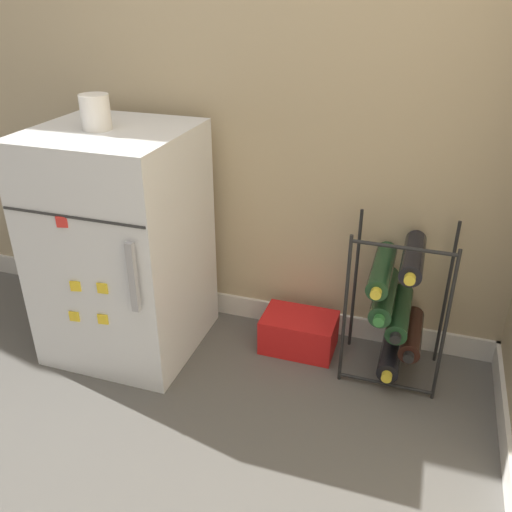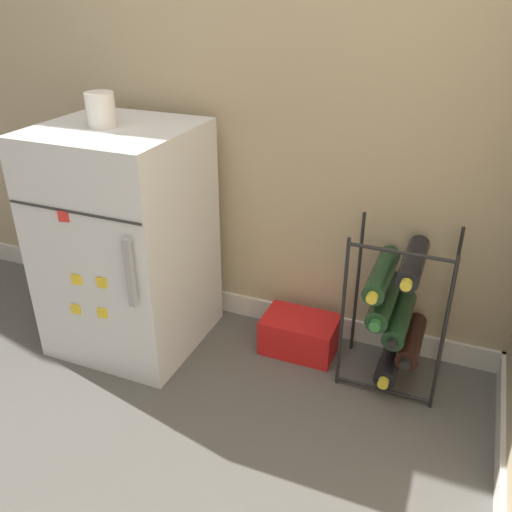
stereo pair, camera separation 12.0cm
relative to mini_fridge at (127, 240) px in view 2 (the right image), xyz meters
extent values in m
plane|color=#56544F|center=(0.51, -0.41, -0.42)|extent=(14.00, 14.00, 0.00)
cube|color=silver|center=(0.51, 0.30, -0.37)|extent=(6.69, 0.01, 0.09)
cube|color=silver|center=(0.00, 0.00, 0.00)|extent=(0.52, 0.50, 0.84)
cube|color=#2D2D2D|center=(0.00, -0.25, 0.21)|extent=(0.51, 0.00, 0.01)
cube|color=#9E9EA3|center=(0.20, -0.27, 0.04)|extent=(0.02, 0.02, 0.24)
cube|color=yellow|center=(-0.03, -0.26, -0.04)|extent=(0.04, 0.01, 0.04)
cube|color=yellow|center=(-0.06, -0.26, -0.16)|extent=(0.04, 0.01, 0.04)
cube|color=red|center=(-0.04, -0.26, 0.19)|extent=(0.04, 0.01, 0.04)
cube|color=yellow|center=(0.07, -0.26, -0.03)|extent=(0.04, 0.01, 0.04)
cube|color=yellow|center=(0.06, -0.26, -0.15)|extent=(0.04, 0.01, 0.04)
cylinder|color=black|center=(0.82, 0.02, -0.14)|extent=(0.01, 0.01, 0.57)
cylinder|color=black|center=(1.14, 0.02, -0.14)|extent=(0.01, 0.01, 0.57)
cylinder|color=black|center=(0.82, 0.24, -0.14)|extent=(0.01, 0.01, 0.57)
cylinder|color=black|center=(1.14, 0.24, -0.14)|extent=(0.01, 0.01, 0.57)
cylinder|color=black|center=(0.98, 0.02, -0.40)|extent=(0.32, 0.01, 0.01)
cylinder|color=black|center=(0.98, 0.02, 0.13)|extent=(0.32, 0.01, 0.01)
cylinder|color=black|center=(0.98, 0.13, -0.34)|extent=(0.07, 0.28, 0.07)
cylinder|color=gold|center=(0.98, -0.02, -0.34)|extent=(0.04, 0.02, 0.04)
cylinder|color=black|center=(1.04, 0.13, -0.25)|extent=(0.07, 0.25, 0.07)
cylinder|color=black|center=(1.04, -0.01, -0.25)|extent=(0.03, 0.02, 0.03)
cylinder|color=#19381E|center=(0.99, 0.13, -0.17)|extent=(0.07, 0.29, 0.07)
cylinder|color=black|center=(0.99, -0.03, -0.17)|extent=(0.03, 0.02, 0.03)
cylinder|color=#19381E|center=(0.93, 0.13, -0.11)|extent=(0.07, 0.30, 0.07)
cylinder|color=#2D7033|center=(0.93, -0.03, -0.11)|extent=(0.04, 0.02, 0.04)
cylinder|color=#19381E|center=(0.91, 0.13, -0.01)|extent=(0.07, 0.30, 0.07)
cylinder|color=gold|center=(0.91, -0.03, -0.01)|extent=(0.03, 0.02, 0.03)
cylinder|color=black|center=(1.01, 0.13, 0.05)|extent=(0.07, 0.28, 0.07)
cylinder|color=gold|center=(1.01, -0.02, 0.05)|extent=(0.03, 0.02, 0.03)
cube|color=red|center=(0.63, 0.15, -0.35)|extent=(0.28, 0.18, 0.14)
cylinder|color=silver|center=(-0.03, -0.01, 0.48)|extent=(0.10, 0.10, 0.11)
camera|label=1|loc=(1.01, -1.52, 0.86)|focal=38.00mm
camera|label=2|loc=(1.13, -1.48, 0.86)|focal=38.00mm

